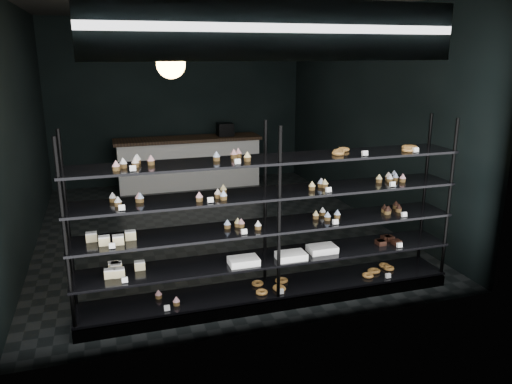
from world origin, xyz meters
TOP-DOWN VIEW (x-y plane):
  - room at (0.00, 0.00)m, footprint 5.01×6.01m
  - display_shelf at (0.07, -2.45)m, footprint 4.00×0.50m
  - signage at (0.00, -2.93)m, footprint 3.30×0.05m
  - pendant_lamp at (-0.74, -1.52)m, footprint 0.31×0.31m
  - service_counter at (0.09, 2.50)m, footprint 2.81×0.65m

SIDE VIEW (x-z plane):
  - service_counter at x=0.09m, z-range -0.11..1.12m
  - display_shelf at x=0.07m, z-range -0.33..1.58m
  - room at x=0.00m, z-range 0.00..3.20m
  - pendant_lamp at x=-0.74m, z-range 2.01..2.89m
  - signage at x=0.00m, z-range 2.50..3.00m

